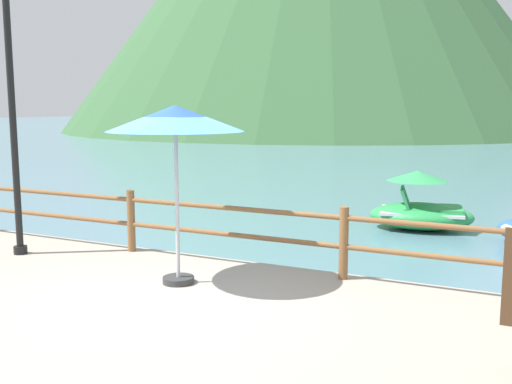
% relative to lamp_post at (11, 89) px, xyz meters
% --- Properties ---
extents(ground_plane, '(200.00, 200.00, 0.00)m').
position_rel_lamp_post_xyz_m(ground_plane, '(3.12, 39.33, -2.88)').
color(ground_plane, slate).
extents(dock_railing, '(23.92, 0.12, 0.95)m').
position_rel_lamp_post_xyz_m(dock_railing, '(3.12, 0.88, -1.91)').
color(dock_railing, brown).
rests_on(dock_railing, promenade_dock).
extents(lamp_post, '(0.28, 0.28, 4.12)m').
position_rel_lamp_post_xyz_m(lamp_post, '(0.00, 0.00, 0.00)').
color(lamp_post, black).
rests_on(lamp_post, promenade_dock).
extents(beach_umbrella, '(1.70, 1.70, 2.24)m').
position_rel_lamp_post_xyz_m(beach_umbrella, '(2.99, -0.21, -0.43)').
color(beach_umbrella, '#B2B2B7').
rests_on(beach_umbrella, promenade_dock).
extents(pedal_boat_3, '(2.40, 1.76, 1.26)m').
position_rel_lamp_post_xyz_m(pedal_boat_3, '(4.78, 6.46, -2.44)').
color(pedal_boat_3, green).
rests_on(pedal_boat_3, ground).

